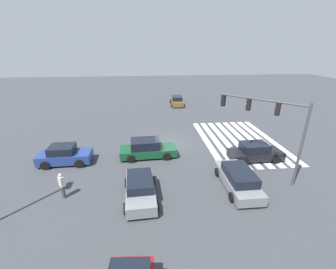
% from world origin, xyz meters
% --- Properties ---
extents(ground_plane, '(108.75, 108.75, 0.00)m').
position_xyz_m(ground_plane, '(0.00, 0.00, 0.00)').
color(ground_plane, '#3D3F44').
extents(crosswalk_markings, '(11.57, 7.25, 0.01)m').
position_xyz_m(crosswalk_markings, '(0.00, -7.33, 0.00)').
color(crosswalk_markings, silver).
rests_on(crosswalk_markings, ground_plane).
extents(traffic_signal_mast, '(4.45, 4.45, 5.88)m').
position_xyz_m(traffic_signal_mast, '(-6.46, -6.46, 4.38)').
color(traffic_signal_mast, '#47474C').
rests_on(traffic_signal_mast, ground_plane).
extents(car_1, '(4.84, 2.10, 1.41)m').
position_xyz_m(car_1, '(-7.89, -4.03, 0.68)').
color(car_1, gray).
rests_on(car_1, ground_plane).
extents(car_2, '(2.19, 4.52, 1.50)m').
position_xyz_m(car_2, '(-4.09, -7.04, 0.69)').
color(car_2, black).
rests_on(car_2, ground_plane).
extents(car_3, '(4.30, 2.19, 1.41)m').
position_xyz_m(car_3, '(-8.39, 2.60, 0.68)').
color(car_3, gray).
rests_on(car_3, ground_plane).
extents(car_4, '(4.74, 2.14, 1.49)m').
position_xyz_m(car_4, '(15.41, -2.95, 0.69)').
color(car_4, brown).
rests_on(car_4, ground_plane).
extents(car_5, '(2.11, 4.20, 1.57)m').
position_xyz_m(car_5, '(-3.19, 8.87, 0.73)').
color(car_5, navy).
rests_on(car_5, ground_plane).
extents(car_6, '(2.35, 4.95, 1.59)m').
position_xyz_m(car_6, '(-2.62, 2.08, 0.74)').
color(car_6, '#144728').
rests_on(car_6, ground_plane).
extents(pedestrian, '(0.41, 0.41, 1.78)m').
position_xyz_m(pedestrian, '(-7.91, 7.49, 1.00)').
color(pedestrian, '#38383D').
rests_on(pedestrian, ground_plane).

